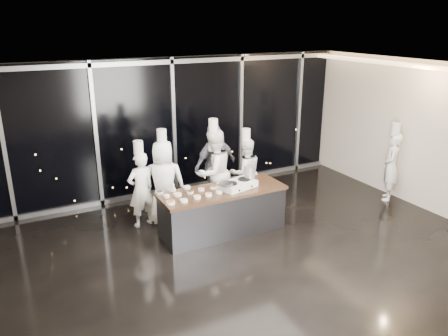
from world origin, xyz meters
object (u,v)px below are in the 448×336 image
Objects in this scene: demo_counter at (223,211)px; chef_left at (164,182)px; stock_pot at (249,172)px; chef_side at (391,166)px; chef_right at (245,172)px; stove at (237,184)px; frying_pan at (225,184)px; chef_far_left at (141,188)px; chef_center at (214,172)px; guest at (215,165)px.

chef_left reaches higher than demo_counter.
chef_side is at bearing -5.12° from stock_pot.
chef_right is at bearing -64.38° from chef_side.
stove is 0.40× the size of chef_left.
chef_side reaches higher than demo_counter.
demo_counter is at bearing 74.36° from frying_pan.
chef_left is (-0.83, 1.10, -0.18)m from frying_pan.
chef_far_left is at bearing 152.94° from stock_pot.
frying_pan is at bearing 51.27° from chef_right.
demo_counter is 3.09× the size of stove.
chef_center reaches higher than chef_far_left.
chef_far_left reaches higher than stock_pot.
demo_counter is 1.35m from chef_left.
frying_pan is at bearing 57.52° from chef_center.
chef_side is (3.94, -1.19, -0.12)m from chef_center.
chef_far_left reaches higher than demo_counter.
chef_center reaches higher than stock_pot.
chef_right reaches higher than stove.
demo_counter is 11.36× the size of stock_pot.
demo_counter is 1.35× the size of chef_side.
stove is 1.28m from chef_right.
chef_center is (0.26, 0.92, 0.48)m from demo_counter.
frying_pan is 1.55m from guest.
chef_left reaches higher than chef_far_left.
chef_center is 1.18× the size of chef_right.
chef_center reaches higher than demo_counter.
chef_left is at bearing -21.26° from chef_center.
chef_left is 1.10m from chef_center.
chef_left is at bearing 5.74° from chef_right.
chef_right is (1.08, 1.10, -0.28)m from frying_pan.
guest is at bearing 56.70° from frying_pan.
chef_right is at bearing 166.12° from chef_center.
chef_left is (-0.83, 0.98, 0.43)m from demo_counter.
guest is at bearing -138.40° from chef_center.
chef_center is (1.09, -0.06, 0.05)m from chef_left.
chef_side reaches higher than stock_pot.
stock_pot is 2.19m from chef_far_left.
stove is (0.31, -0.03, 0.51)m from demo_counter.
frying_pan is (-0.00, -0.12, 0.61)m from demo_counter.
chef_right reaches higher than frying_pan.
chef_side is (3.57, -0.32, -0.33)m from stock_pot.
chef_side is at bearing 144.97° from chef_center.
chef_center is 1.14× the size of chef_side.
stock_pot is at bearing 171.68° from chef_left.
demo_counter is at bearing 128.55° from chef_far_left.
chef_left is 1.11× the size of chef_right.
stock_pot is 0.97m from chef_center.
demo_counter is 0.62m from frying_pan.
chef_far_left is at bearing -55.90° from chef_side.
chef_far_left is 2.37m from chef_right.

